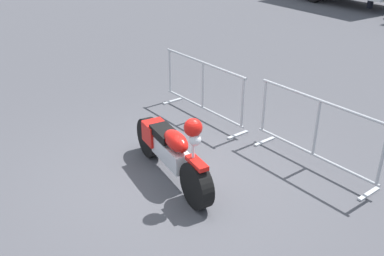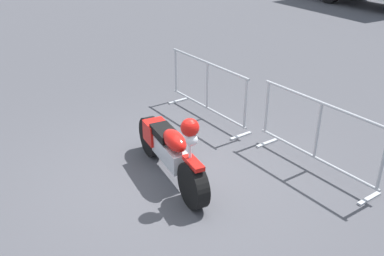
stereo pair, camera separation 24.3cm
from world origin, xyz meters
TOP-DOWN VIEW (x-y plane):
  - ground_plane at (0.00, 0.00)m, footprint 120.00×120.00m
  - motorcycle at (-0.13, -0.03)m, footprint 2.07×0.67m
  - crowd_barrier_near at (-1.30, 1.71)m, footprint 2.12×0.59m
  - crowd_barrier_far at (1.04, 1.71)m, footprint 2.12×0.59m

SIDE VIEW (x-z plane):
  - ground_plane at x=0.00m, z-range 0.00..0.00m
  - motorcycle at x=-0.13m, z-range -0.14..1.04m
  - crowd_barrier_near at x=-1.30m, z-range 0.02..1.09m
  - crowd_barrier_far at x=1.04m, z-range 0.02..1.09m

